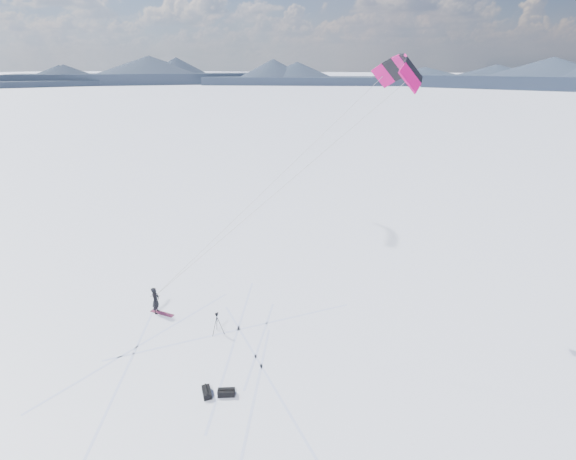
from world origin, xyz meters
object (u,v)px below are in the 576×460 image
at_px(snowkiter, 157,313).
at_px(gear_bag_a, 226,392).
at_px(snowboard, 162,313).
at_px(gear_bag_b, 207,392).
at_px(tripod, 217,320).

bearing_deg(snowkiter, gear_bag_a, -139.52).
xyz_separation_m(snowkiter, snowboard, (0.33, 0.02, 0.02)).
bearing_deg(gear_bag_a, gear_bag_b, 175.57).
height_order(snowboard, gear_bag_b, gear_bag_b).
distance_m(snowkiter, gear_bag_b, 7.77).
relative_size(snowboard, gear_bag_b, 1.96).
xyz_separation_m(snowkiter, gear_bag_a, (7.00, -4.44, 0.15)).
relative_size(snowkiter, tripod, 1.29).
height_order(snowkiter, gear_bag_a, snowkiter).
bearing_deg(gear_bag_a, snowboard, 123.05).
relative_size(gear_bag_a, gear_bag_b, 1.05).
height_order(snowboard, tripod, tripod).
bearing_deg(snowboard, tripod, -4.57).
bearing_deg(gear_bag_a, tripod, 100.71).
xyz_separation_m(tripod, gear_bag_b, (1.80, -4.18, -0.69)).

